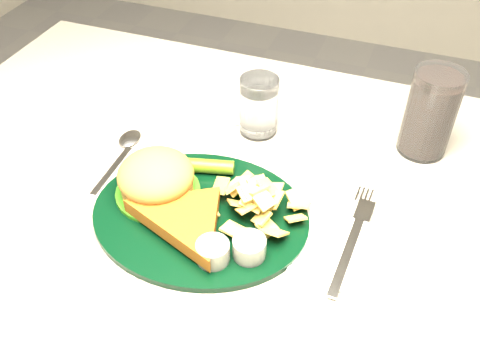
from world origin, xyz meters
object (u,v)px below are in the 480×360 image
object	(u,v)px
table	(237,321)
water_glass	(259,106)
cola_glass	(430,113)
fork_napkin	(348,251)
dinner_plate	(199,200)

from	to	relation	value
table	water_glass	size ratio (longest dim) A/B	11.38
water_glass	cola_glass	bearing A→B (deg)	9.67
cola_glass	fork_napkin	size ratio (longest dim) A/B	0.78
table	water_glass	distance (m)	0.45
dinner_plate	water_glass	world-z (taller)	water_glass
dinner_plate	water_glass	xyz separation A→B (m)	(0.01, 0.23, 0.02)
cola_glass	water_glass	bearing A→B (deg)	-170.33
water_glass	fork_napkin	world-z (taller)	water_glass
water_glass	fork_napkin	xyz separation A→B (m)	(0.21, -0.23, -0.05)
table	dinner_plate	xyz separation A→B (m)	(-0.03, -0.08, 0.41)
dinner_plate	fork_napkin	distance (m)	0.22
dinner_plate	fork_napkin	xyz separation A→B (m)	(0.22, 0.01, -0.03)
dinner_plate	cola_glass	size ratio (longest dim) A/B	2.17
table	water_glass	world-z (taller)	water_glass
cola_glass	fork_napkin	world-z (taller)	cola_glass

